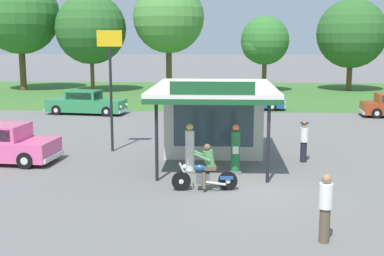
{
  "coord_description": "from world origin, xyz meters",
  "views": [
    {
      "loc": [
        -0.95,
        -16.76,
        4.98
      ],
      "look_at": [
        -2.12,
        3.58,
        1.4
      ],
      "focal_mm": 47.54,
      "sensor_mm": 36.0,
      "label": 1
    }
  ],
  "objects_px": {
    "motorcycle_with_rider": "(206,171)",
    "bystander_leaning_by_kiosk": "(325,206)",
    "featured_classic_sedan": "(0,145)",
    "parked_car_back_row_centre": "(245,100)",
    "gas_pump_offside": "(235,151)",
    "gas_pump_nearside": "(190,150)",
    "parked_car_back_row_centre_right": "(86,103)",
    "roadside_pole_sign": "(110,71)",
    "bystander_strolling_foreground": "(304,141)"
  },
  "relations": [
    {
      "from": "bystander_strolling_foreground",
      "to": "parked_car_back_row_centre",
      "type": "bearing_deg",
      "value": 95.83
    },
    {
      "from": "bystander_leaning_by_kiosk",
      "to": "gas_pump_nearside",
      "type": "bearing_deg",
      "value": 120.02
    },
    {
      "from": "motorcycle_with_rider",
      "to": "bystander_leaning_by_kiosk",
      "type": "xyz_separation_m",
      "value": [
        3.07,
        -4.22,
        0.27
      ]
    },
    {
      "from": "featured_classic_sedan",
      "to": "bystander_strolling_foreground",
      "type": "xyz_separation_m",
      "value": [
        12.4,
        0.7,
        0.19
      ]
    },
    {
      "from": "bystander_strolling_foreground",
      "to": "roadside_pole_sign",
      "type": "relative_size",
      "value": 0.31
    },
    {
      "from": "featured_classic_sedan",
      "to": "parked_car_back_row_centre_right",
      "type": "distance_m",
      "value": 13.56
    },
    {
      "from": "motorcycle_with_rider",
      "to": "bystander_leaning_by_kiosk",
      "type": "relative_size",
      "value": 1.25
    },
    {
      "from": "gas_pump_nearside",
      "to": "bystander_strolling_foreground",
      "type": "xyz_separation_m",
      "value": [
        4.54,
        1.94,
        0.03
      ]
    },
    {
      "from": "motorcycle_with_rider",
      "to": "parked_car_back_row_centre_right",
      "type": "relative_size",
      "value": 0.4
    },
    {
      "from": "gas_pump_offside",
      "to": "bystander_leaning_by_kiosk",
      "type": "xyz_separation_m",
      "value": [
        2.03,
        -6.47,
        0.08
      ]
    },
    {
      "from": "bystander_strolling_foreground",
      "to": "bystander_leaning_by_kiosk",
      "type": "distance_m",
      "value": 8.45
    },
    {
      "from": "gas_pump_nearside",
      "to": "featured_classic_sedan",
      "type": "relative_size",
      "value": 0.38
    },
    {
      "from": "bystander_leaning_by_kiosk",
      "to": "parked_car_back_row_centre_right",
      "type": "bearing_deg",
      "value": 118.69
    },
    {
      "from": "gas_pump_offside",
      "to": "bystander_strolling_foreground",
      "type": "bearing_deg",
      "value": 34.4
    },
    {
      "from": "gas_pump_nearside",
      "to": "featured_classic_sedan",
      "type": "distance_m",
      "value": 7.96
    },
    {
      "from": "parked_car_back_row_centre_right",
      "to": "roadside_pole_sign",
      "type": "relative_size",
      "value": 1.03
    },
    {
      "from": "gas_pump_offside",
      "to": "parked_car_back_row_centre",
      "type": "relative_size",
      "value": 0.33
    },
    {
      "from": "parked_car_back_row_centre",
      "to": "roadside_pole_sign",
      "type": "distance_m",
      "value": 16.09
    },
    {
      "from": "gas_pump_offside",
      "to": "roadside_pole_sign",
      "type": "bearing_deg",
      "value": 146.92
    },
    {
      "from": "bystander_strolling_foreground",
      "to": "gas_pump_offside",
      "type": "bearing_deg",
      "value": -145.6
    },
    {
      "from": "gas_pump_offside",
      "to": "gas_pump_nearside",
      "type": "bearing_deg",
      "value": 180.0
    },
    {
      "from": "gas_pump_nearside",
      "to": "parked_car_back_row_centre_right",
      "type": "distance_m",
      "value": 16.79
    },
    {
      "from": "gas_pump_nearside",
      "to": "gas_pump_offside",
      "type": "bearing_deg",
      "value": -0.0
    },
    {
      "from": "gas_pump_nearside",
      "to": "parked_car_back_row_centre_right",
      "type": "xyz_separation_m",
      "value": [
        -7.91,
        14.81,
        -0.14
      ]
    },
    {
      "from": "gas_pump_nearside",
      "to": "parked_car_back_row_centre",
      "type": "relative_size",
      "value": 0.34
    },
    {
      "from": "gas_pump_offside",
      "to": "motorcycle_with_rider",
      "type": "relative_size",
      "value": 0.85
    },
    {
      "from": "gas_pump_nearside",
      "to": "roadside_pole_sign",
      "type": "relative_size",
      "value": 0.35
    },
    {
      "from": "motorcycle_with_rider",
      "to": "bystander_leaning_by_kiosk",
      "type": "bearing_deg",
      "value": -53.99
    },
    {
      "from": "bystander_strolling_foreground",
      "to": "gas_pump_nearside",
      "type": "bearing_deg",
      "value": -156.86
    },
    {
      "from": "motorcycle_with_rider",
      "to": "parked_car_back_row_centre_right",
      "type": "xyz_separation_m",
      "value": [
        -8.58,
        17.05,
        0.06
      ]
    },
    {
      "from": "motorcycle_with_rider",
      "to": "bystander_strolling_foreground",
      "type": "relative_size",
      "value": 1.32
    },
    {
      "from": "featured_classic_sedan",
      "to": "bystander_strolling_foreground",
      "type": "distance_m",
      "value": 12.42
    },
    {
      "from": "featured_classic_sedan",
      "to": "roadside_pole_sign",
      "type": "xyz_separation_m",
      "value": [
        4.15,
        2.28,
        2.91
      ]
    },
    {
      "from": "gas_pump_offside",
      "to": "featured_classic_sedan",
      "type": "relative_size",
      "value": 0.38
    },
    {
      "from": "gas_pump_offside",
      "to": "bystander_strolling_foreground",
      "type": "distance_m",
      "value": 3.44
    },
    {
      "from": "gas_pump_nearside",
      "to": "bystander_leaning_by_kiosk",
      "type": "xyz_separation_m",
      "value": [
        3.74,
        -6.47,
        0.07
      ]
    },
    {
      "from": "featured_classic_sedan",
      "to": "parked_car_back_row_centre",
      "type": "xyz_separation_m",
      "value": [
        10.77,
        16.65,
        -0.03
      ]
    },
    {
      "from": "parked_car_back_row_centre",
      "to": "bystander_leaning_by_kiosk",
      "type": "height_order",
      "value": "bystander_leaning_by_kiosk"
    },
    {
      "from": "gas_pump_offside",
      "to": "parked_car_back_row_centre",
      "type": "bearing_deg",
      "value": 86.14
    },
    {
      "from": "bystander_leaning_by_kiosk",
      "to": "motorcycle_with_rider",
      "type": "bearing_deg",
      "value": 126.01
    },
    {
      "from": "gas_pump_nearside",
      "to": "motorcycle_with_rider",
      "type": "xyz_separation_m",
      "value": [
        0.67,
        -2.25,
        -0.21
      ]
    },
    {
      "from": "gas_pump_nearside",
      "to": "bystander_leaning_by_kiosk",
      "type": "height_order",
      "value": "gas_pump_nearside"
    },
    {
      "from": "parked_car_back_row_centre",
      "to": "bystander_strolling_foreground",
      "type": "relative_size",
      "value": 3.37
    },
    {
      "from": "parked_car_back_row_centre_right",
      "to": "roadside_pole_sign",
      "type": "bearing_deg",
      "value": -69.57
    },
    {
      "from": "motorcycle_with_rider",
      "to": "roadside_pole_sign",
      "type": "xyz_separation_m",
      "value": [
        -4.38,
        5.77,
        2.95
      ]
    },
    {
      "from": "motorcycle_with_rider",
      "to": "featured_classic_sedan",
      "type": "bearing_deg",
      "value": 157.72
    },
    {
      "from": "gas_pump_offside",
      "to": "featured_classic_sedan",
      "type": "xyz_separation_m",
      "value": [
        -9.57,
        1.25,
        -0.15
      ]
    },
    {
      "from": "gas_pump_nearside",
      "to": "parked_car_back_row_centre_right",
      "type": "height_order",
      "value": "gas_pump_nearside"
    },
    {
      "from": "parked_car_back_row_centre",
      "to": "bystander_leaning_by_kiosk",
      "type": "relative_size",
      "value": 3.21
    },
    {
      "from": "roadside_pole_sign",
      "to": "parked_car_back_row_centre",
      "type": "bearing_deg",
      "value": 65.26
    }
  ]
}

